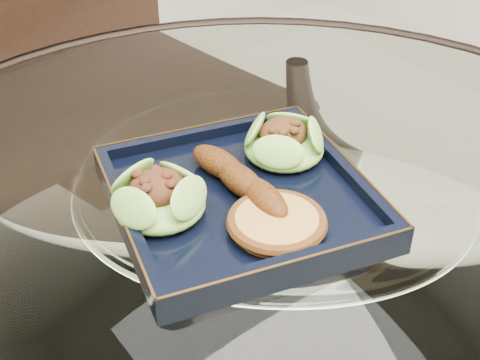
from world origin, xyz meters
TOP-DOWN VIEW (x-y plane):
  - dining_table at (-0.00, -0.00)m, footprint 1.13×1.13m
  - dining_chair at (0.07, 0.52)m, footprint 0.46×0.46m
  - navy_plate at (-0.03, 0.03)m, footprint 0.33×0.33m
  - lettuce_wrap_left at (-0.11, 0.05)m, footprint 0.11×0.11m
  - lettuce_wrap_right at (0.06, 0.06)m, footprint 0.12×0.12m
  - roasted_plantain at (-0.02, 0.03)m, footprint 0.03×0.16m
  - crumb_patty at (-0.03, -0.05)m, footprint 0.12×0.12m

SIDE VIEW (x-z plane):
  - dining_chair at x=0.07m, z-range 0.05..0.99m
  - dining_table at x=0.00m, z-range 0.21..0.98m
  - navy_plate at x=-0.03m, z-range 0.76..0.78m
  - crumb_patty at x=-0.03m, z-range 0.78..0.80m
  - roasted_plantain at x=-0.02m, z-range 0.78..0.81m
  - lettuce_wrap_right at x=0.06m, z-range 0.78..0.82m
  - lettuce_wrap_left at x=-0.11m, z-range 0.78..0.82m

